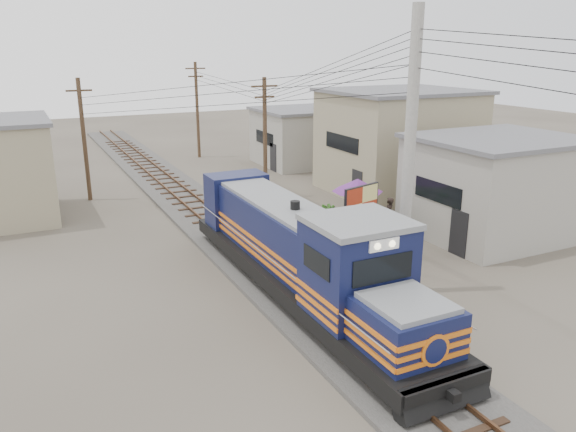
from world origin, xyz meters
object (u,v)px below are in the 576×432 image
locomotive (302,254)px  market_umbrella (357,185)px  billboard (361,205)px  vendor (388,216)px

locomotive → market_umbrella: size_ratio=5.00×
billboard → market_umbrella: (1.56, 2.72, 0.07)m
locomotive → market_umbrella: 7.87m
locomotive → vendor: size_ratio=8.45×
market_umbrella → vendor: (1.31, -0.79, -1.46)m
billboard → market_umbrella: billboard is taller
locomotive → vendor: bearing=33.0°
market_umbrella → vendor: market_umbrella is taller
billboard → vendor: bearing=17.8°
billboard → vendor: (2.87, 1.93, -1.39)m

